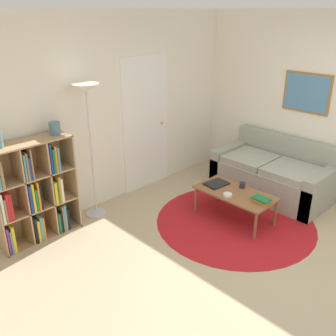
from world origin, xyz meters
TOP-DOWN VIEW (x-y plane):
  - ground_plane at (0.00, 0.00)m, footprint 14.00×14.00m
  - wall_back at (0.02, 2.66)m, footprint 7.13×0.11m
  - wall_right at (2.09, 1.31)m, footprint 0.08×5.64m
  - rug at (0.54, 0.96)m, footprint 2.07×2.07m
  - bookshelf at (-1.47, 2.45)m, footprint 0.97×0.34m
  - floor_lamp at (-0.64, 2.42)m, footprint 0.33×0.33m
  - couch at (1.66, 1.08)m, footprint 0.89×1.67m
  - coffee_table at (0.61, 1.03)m, footprint 0.54×1.04m
  - laptop at (0.62, 1.36)m, footprint 0.33×0.26m
  - bowl at (0.45, 1.03)m, footprint 0.12×0.12m
  - book_stack_on_table at (0.62, 0.65)m, footprint 0.16×0.24m
  - cup at (0.79, 1.05)m, footprint 0.08×0.08m
  - vase_on_shelf at (-1.09, 2.45)m, footprint 0.13×0.13m

SIDE VIEW (x-z plane):
  - ground_plane at x=0.00m, z-range 0.00..0.00m
  - rug at x=0.54m, z-range 0.00..0.01m
  - couch at x=1.66m, z-range -0.12..0.70m
  - coffee_table at x=0.61m, z-range 0.16..0.54m
  - laptop at x=0.62m, z-range 0.39..0.41m
  - bowl at x=0.45m, z-range 0.39..0.42m
  - book_stack_on_table at x=0.62m, z-range 0.39..0.44m
  - cup at x=0.79m, z-range 0.39..0.46m
  - bookshelf at x=-1.47m, z-range -0.03..1.20m
  - wall_back at x=0.02m, z-range -0.01..2.59m
  - wall_right at x=2.09m, z-range 0.00..2.60m
  - vase_on_shelf at x=-1.09m, z-range 1.24..1.39m
  - floor_lamp at x=-0.64m, z-range 0.62..2.39m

